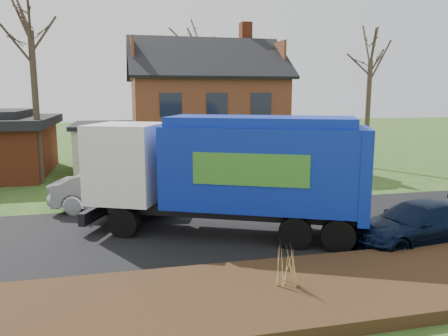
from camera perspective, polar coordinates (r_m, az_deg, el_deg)
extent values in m
plane|color=#2C4818|center=(15.10, -0.01, -8.11)|extent=(120.00, 120.00, 0.00)
cube|color=black|center=(15.10, -0.01, -8.08)|extent=(80.00, 7.00, 0.02)
cube|color=#311D10|center=(10.32, 7.01, -16.07)|extent=(80.00, 3.50, 0.30)
cube|color=beige|center=(28.68, -2.52, 3.16)|extent=(9.00, 7.50, 2.70)
cube|color=#572918|center=(28.49, -2.56, 8.66)|extent=(9.00, 7.50, 2.80)
cube|color=brown|center=(30.40, 2.82, 16.97)|extent=(0.70, 0.90, 1.60)
cube|color=beige|center=(27.71, -15.03, 2.50)|extent=(3.50, 5.50, 2.60)
cube|color=black|center=(27.58, -15.16, 5.43)|extent=(3.90, 5.90, 0.24)
cylinder|color=black|center=(14.62, -12.96, -6.91)|extent=(1.05, 0.73, 1.00)
cylinder|color=black|center=(16.41, -10.05, -4.98)|extent=(1.05, 0.73, 1.00)
cylinder|color=black|center=(13.38, 9.26, -8.36)|extent=(1.05, 0.73, 1.00)
cylinder|color=black|center=(15.32, 9.57, -6.03)|extent=(1.05, 0.73, 1.00)
cylinder|color=black|center=(13.40, 14.69, -8.53)|extent=(1.05, 0.73, 1.00)
cylinder|color=black|center=(15.34, 14.29, -6.18)|extent=(1.05, 0.73, 1.00)
cube|color=black|center=(14.48, 1.01, -5.52)|extent=(8.02, 4.52, 0.34)
cube|color=white|center=(15.22, -12.48, 0.76)|extent=(3.02, 3.12, 2.60)
cube|color=black|center=(15.66, -16.06, 1.39)|extent=(0.96, 1.96, 0.87)
cube|color=black|center=(16.09, -16.04, -5.41)|extent=(1.23, 2.29, 0.43)
cube|color=#0D25A0|center=(14.02, 4.71, 0.21)|extent=(6.53, 4.73, 2.60)
cube|color=#0D25A0|center=(13.86, 4.79, 6.11)|extent=(6.14, 4.35, 0.29)
cube|color=#0D25A0|center=(14.03, 17.52, -0.61)|extent=(1.33, 2.38, 2.80)
cube|color=#3A822A|center=(12.83, 3.42, -0.24)|extent=(3.17, 1.49, 0.96)
cube|color=#3A822A|center=(15.23, 4.72, 1.33)|extent=(3.17, 1.49, 0.96)
imported|color=#B7BAC0|center=(17.78, -13.67, -2.88)|extent=(5.34, 3.18, 1.66)
imported|color=black|center=(14.79, 24.01, -6.67)|extent=(4.79, 2.46, 1.33)
cylinder|color=#403226|center=(24.30, -23.34, 7.10)|extent=(0.32, 0.32, 7.69)
cylinder|color=#46372A|center=(28.74, 18.24, 6.62)|extent=(0.30, 0.30, 6.62)
cylinder|color=#423228|center=(36.67, -3.11, 9.21)|extent=(0.33, 0.33, 8.61)
cone|color=tan|center=(10.26, 8.46, -12.27)|extent=(0.04, 0.04, 1.00)
cone|color=tan|center=(10.20, 7.61, -12.37)|extent=(0.04, 0.04, 1.00)
cone|color=tan|center=(10.31, 9.30, -12.17)|extent=(0.04, 0.04, 1.00)
cone|color=tan|center=(10.37, 8.20, -12.02)|extent=(0.04, 0.04, 1.00)
cone|color=tan|center=(10.15, 8.73, -12.53)|extent=(0.04, 0.04, 1.00)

